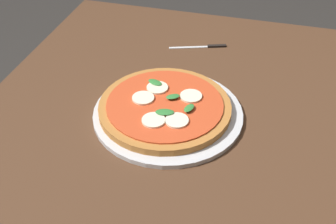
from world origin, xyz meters
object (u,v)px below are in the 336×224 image
at_px(serving_tray, 168,113).
at_px(knife, 205,47).
at_px(dining_table, 206,153).
at_px(pizza, 165,107).

height_order(serving_tray, knife, serving_tray).
xyz_separation_m(dining_table, serving_tray, (0.10, -0.01, 0.10)).
bearing_deg(serving_tray, dining_table, 174.91).
xyz_separation_m(dining_table, knife, (0.08, -0.36, 0.10)).
bearing_deg(dining_table, pizza, -6.14).
height_order(dining_table, knife, knife).
bearing_deg(knife, pizza, 84.58).
bearing_deg(pizza, serving_tray, 161.93).
relative_size(dining_table, knife, 6.86).
bearing_deg(serving_tray, knife, -93.95).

